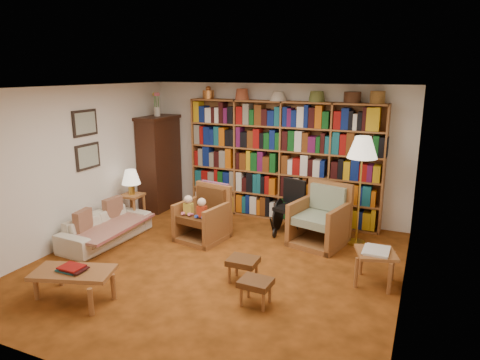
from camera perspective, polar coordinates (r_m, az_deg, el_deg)
The scene contains 23 objects.
floor at distance 6.26m, azimuth -3.38°, elevation -11.37°, with size 5.00×5.00×0.00m, color #994C17.
ceiling at distance 5.65m, azimuth -3.76°, elevation 12.14°, with size 5.00×5.00×0.00m, color white.
wall_back at distance 8.08m, azimuth 4.63°, elevation 3.84°, with size 5.00×5.00×0.00m, color white.
wall_front at distance 3.90m, azimuth -20.87°, elevation -8.68°, with size 5.00×5.00×0.00m, color white.
wall_left at distance 7.30m, azimuth -21.28°, elevation 1.78°, with size 5.00×5.00×0.00m, color white.
wall_right at distance 5.21m, azimuth 21.69°, elevation -3.01°, with size 5.00×5.00×0.00m, color white.
bookshelf at distance 7.87m, azimuth 5.58°, elevation 2.96°, with size 3.60×0.30×2.42m.
curio_cabinet at distance 8.71m, azimuth -10.69°, elevation 2.42°, with size 0.50×0.95×2.40m.
framed_pictures at distance 7.43m, azimuth -19.79°, elevation 5.06°, with size 0.03×0.52×0.97m.
sofa at distance 7.35m, azimuth -17.45°, elevation -6.09°, with size 0.62×1.59×0.46m, color beige.
sofa_throw at distance 7.30m, azimuth -17.19°, elevation -5.66°, with size 0.81×1.51×0.04m, color #C4BC8F.
cushion_left at distance 7.61m, azimuth -16.59°, elevation -3.59°, with size 0.12×0.37×0.37m, color maroon.
cushion_right at distance 7.12m, azimuth -20.22°, elevation -5.11°, with size 0.11×0.36×0.36m, color maroon.
side_table_lamp at distance 7.97m, azimuth -14.14°, elevation -2.98°, with size 0.39×0.39×0.56m.
table_lamp at distance 7.84m, azimuth -14.34°, elevation 0.29°, with size 0.33×0.33×0.45m.
armchair_leather at distance 7.14m, azimuth -4.70°, elevation -4.87°, with size 0.83×0.86×0.90m.
armchair_sage at distance 7.06m, azimuth 10.67°, elevation -5.31°, with size 0.97×0.98×0.97m.
wheelchair at distance 7.40m, azimuth 6.92°, elevation -3.85°, with size 0.56×0.73×0.91m.
floor_lamp at distance 6.84m, azimuth 16.01°, elevation 3.62°, with size 0.46×0.46×1.75m.
side_table_papers at distance 5.88m, azimuth 17.65°, elevation -9.69°, with size 0.61×0.61×0.48m.
footstool_a at distance 5.72m, azimuth 0.40°, elevation -10.97°, with size 0.40×0.34×0.33m.
footstool_b at distance 5.22m, azimuth 2.10°, elevation -13.72°, with size 0.39×0.33×0.32m.
coffee_table at distance 5.65m, azimuth -21.34°, elevation -11.63°, with size 1.05×0.75×0.44m.
Camera 1 is at (2.61, -5.00, 2.71)m, focal length 32.00 mm.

